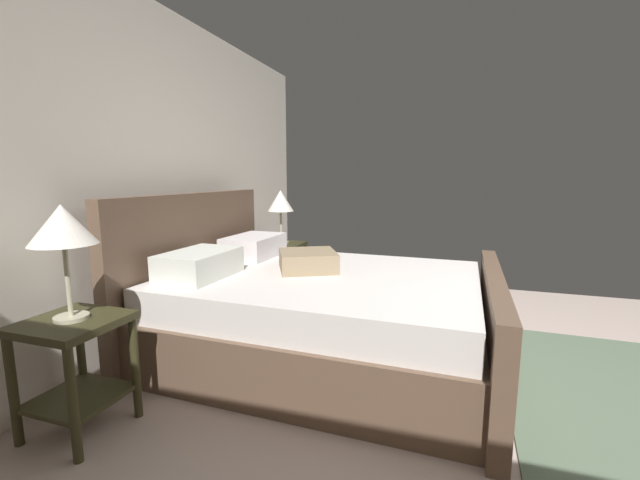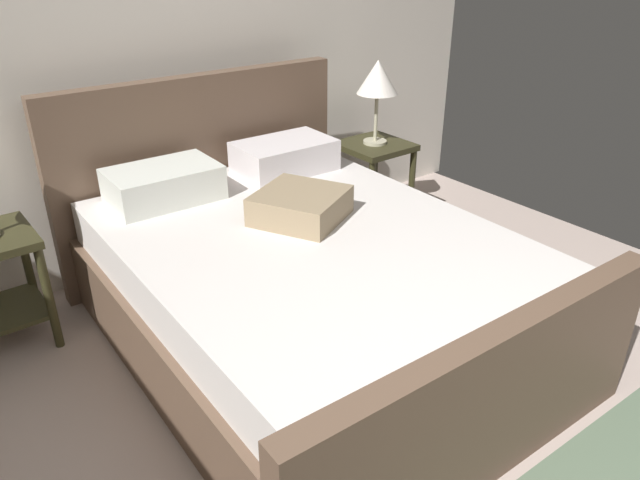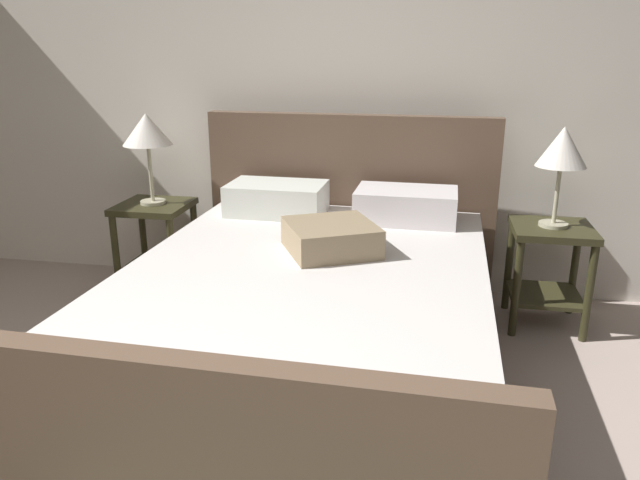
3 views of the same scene
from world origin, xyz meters
The scene contains 4 objects.
wall_back centered at (0.00, 3.01, 1.29)m, with size 5.49×0.12×2.57m, color white.
bed centered at (0.33, 1.71, 0.34)m, with size 1.86×2.36×1.17m.
nightstand_right centered at (1.55, 2.52, 0.40)m, with size 0.44×0.44×0.60m.
table_lamp_right centered at (1.55, 2.52, 1.03)m, with size 0.27×0.27×0.56m.
Camera 2 is at (-1.18, -0.40, 1.88)m, focal length 33.92 mm.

